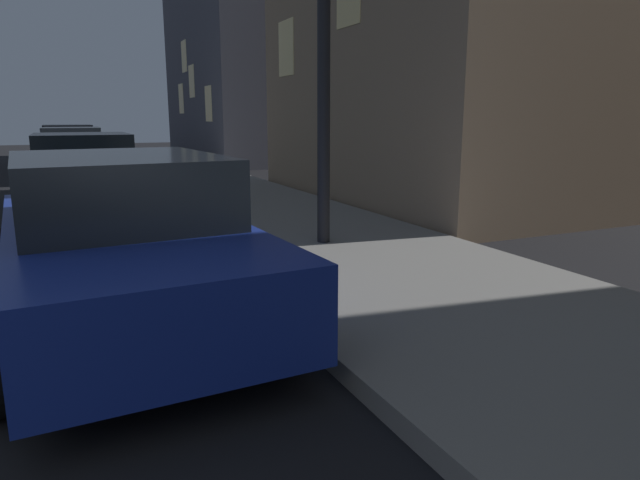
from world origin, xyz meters
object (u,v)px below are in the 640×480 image
at_px(car_blue, 122,240).
at_px(car_silver, 73,152).
at_px(car_green, 84,172).
at_px(car_red, 69,144).

xyz_separation_m(car_blue, car_silver, (0.00, 13.15, 0.01)).
height_order(car_blue, car_green, same).
distance_m(car_silver, car_red, 5.70).
relative_size(car_green, car_red, 0.93).
bearing_deg(car_green, car_red, 90.00).
relative_size(car_blue, car_red, 1.01).
xyz_separation_m(car_blue, car_green, (-0.00, 6.65, 0.01)).
height_order(car_blue, car_silver, same).
bearing_deg(car_silver, car_green, -90.01).
bearing_deg(car_blue, car_red, 90.00).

